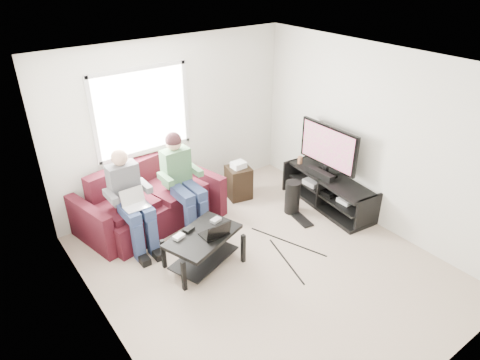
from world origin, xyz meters
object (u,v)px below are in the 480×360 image
tv_stand (328,193)px  tv (328,148)px  coffee_table (203,242)px  end_table (239,181)px  sofa (149,203)px  subwoofer (292,197)px

tv_stand → tv: size_ratio=1.50×
coffee_table → tv: size_ratio=0.99×
coffee_table → tv_stand: bearing=1.1°
tv_stand → end_table: end_table is taller
coffee_table → end_table: bearing=39.0°
tv → sofa: bearing=154.9°
coffee_table → tv: tv is taller
end_table → subwoofer: bearing=-65.8°
coffee_table → tv_stand: (2.38, 0.05, -0.11)m
sofa → end_table: 1.54m
coffee_table → tv: 2.47m
sofa → tv: 2.84m
coffee_table → subwoofer: (1.80, 0.26, -0.09)m
sofa → tv: bearing=-25.1°
tv_stand → subwoofer: bearing=160.1°
coffee_table → subwoofer: bearing=8.2°
sofa → tv_stand: bearing=-27.0°
coffee_table → tv_stand: size_ratio=0.66×
tv → subwoofer: size_ratio=2.06×
tv_stand → tv: bearing=91.5°
coffee_table → subwoofer: 1.82m
tv → end_table: 1.56m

